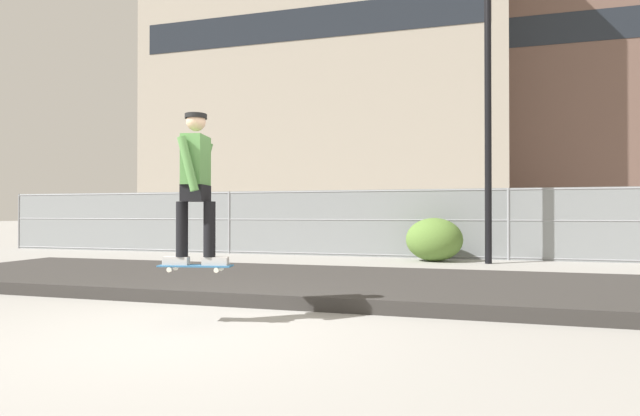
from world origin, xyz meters
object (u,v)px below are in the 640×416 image
street_lamp (488,78)px  shrub_left (434,240)px  skater (196,179)px  skateboard (196,266)px  parked_car_near (282,224)px

street_lamp → shrub_left: (-1.28, 0.25, -3.90)m
skater → street_lamp: (3.43, 7.71, 2.86)m
skateboard → shrub_left: shrub_left is taller
skater → parked_car_near: skater is taller
shrub_left → parked_car_near: bearing=146.7°
street_lamp → parked_car_near: 8.42m
skateboard → parked_car_near: size_ratio=0.18×
street_lamp → shrub_left: size_ratio=5.13×
parked_car_near → shrub_left: parked_car_near is taller
shrub_left → skateboard: bearing=-105.1°
street_lamp → parked_car_near: street_lamp is taller
parked_car_near → skater: bearing=-74.5°
skateboard → street_lamp: (3.43, 7.71, 3.81)m
skater → street_lamp: street_lamp is taller
skater → parked_car_near: bearing=105.5°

